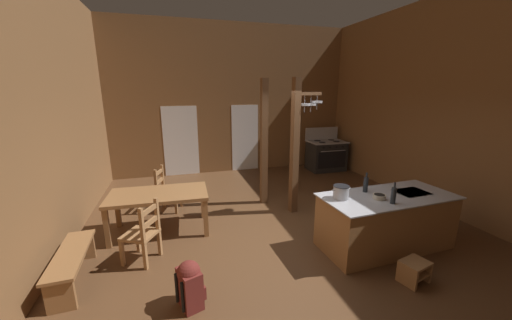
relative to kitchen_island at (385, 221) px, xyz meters
name	(u,v)px	position (x,y,z in m)	size (l,w,h in m)	color
ground_plane	(287,239)	(-1.42, 0.71, -0.49)	(7.92, 9.58, 0.10)	brown
wall_back	(233,100)	(-1.42, 5.17, 1.76)	(7.92, 0.14, 4.40)	brown
wall_left	(16,117)	(-5.06, 0.71, 1.76)	(0.14, 9.58, 4.40)	brown
wall_right	(465,107)	(2.21, 0.71, 1.76)	(0.14, 9.58, 4.40)	brown
glazed_door_back_left	(181,141)	(-3.03, 5.10, 0.58)	(1.00, 0.01, 2.05)	white
glazed_panel_back_right	(245,138)	(-1.07, 5.10, 0.58)	(0.84, 0.01, 2.05)	white
kitchen_island	(385,221)	(0.00, 0.00, 0.00)	(2.20, 1.06, 0.89)	olive
stove_range	(326,155)	(1.40, 4.35, 0.04)	(1.15, 0.83, 1.32)	black
support_post_with_pot_rack	(297,141)	(-0.84, 1.70, 1.07)	(0.68, 0.29, 2.75)	brown
support_post_center	(264,143)	(-1.33, 2.33, 0.93)	(0.14, 0.14, 2.75)	brown
step_stool	(414,270)	(-0.24, -0.88, -0.27)	(0.42, 0.36, 0.30)	#9E7044
dining_table	(159,198)	(-3.55, 1.56, 0.21)	(1.74, 0.97, 0.74)	olive
ladderback_chair_near_window	(167,190)	(-3.44, 2.51, 0.01)	(0.55, 0.55, 0.95)	#9E7044
ladderback_chair_by_post	(143,233)	(-3.75, 0.66, 0.01)	(0.60, 0.60, 0.95)	#9E7044
bench_along_left_wall	(72,262)	(-4.63, 0.41, -0.14)	(0.41, 1.26, 0.44)	olive
backpack	(190,283)	(-3.16, -0.48, -0.13)	(0.36, 0.37, 0.60)	maroon
stockpot_on_counter	(341,192)	(-0.81, 0.10, 0.55)	(0.32, 0.25, 0.21)	#A8AAB2
mixing_bowl_on_counter	(379,197)	(-0.24, -0.08, 0.48)	(0.19, 0.19, 0.07)	#B2A893
bottle_tall_on_counter	(394,195)	(-0.18, -0.29, 0.58)	(0.07, 0.07, 0.33)	#1E2328
bottle_short_on_counter	(366,184)	(-0.25, 0.24, 0.58)	(0.08, 0.08, 0.33)	#1E2328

